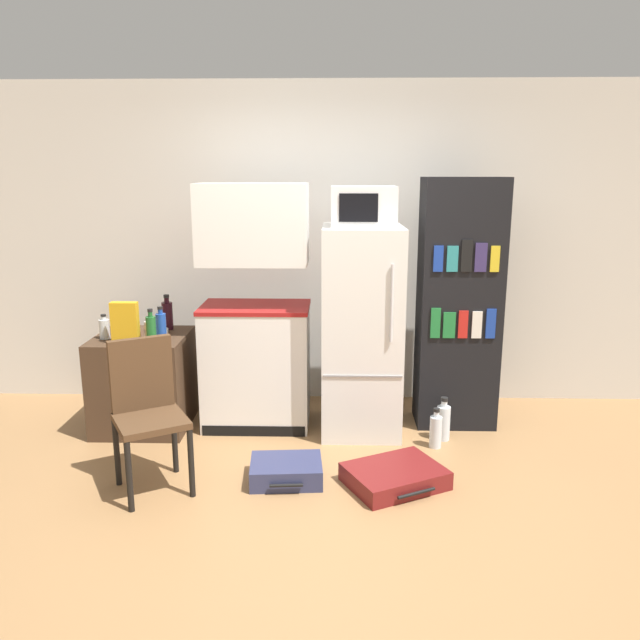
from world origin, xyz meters
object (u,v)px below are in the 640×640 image
Objects in this scene: bookshelf at (459,305)px; suitcase_small_flat at (395,476)px; chair at (146,402)px; water_bottle_middle at (436,431)px; bottle_blue_soda at (161,325)px; refrigerator at (361,330)px; suitcase_large_flat at (286,471)px; bottle_clear_short at (104,328)px; bottle_ketchup_red at (130,326)px; water_bottle_front at (443,422)px; side_table at (144,381)px; microwave at (363,206)px; bottle_milk_white at (149,330)px; bottle_wine_dark at (167,315)px; kitchen_hutch at (255,318)px; bottle_green_tall at (151,329)px; cereal_box at (125,323)px; bowl at (158,332)px.

suitcase_small_flat is (-0.55, -1.04, -0.89)m from bookshelf.
water_bottle_middle is at bearing -12.20° from chair.
bottle_blue_soda is 2.00m from suitcase_small_flat.
suitcase_large_flat is (-0.50, -0.87, -0.71)m from refrigerator.
bottle_clear_short is 0.20× the size of chair.
bottle_ketchup_red is 1.69m from suitcase_large_flat.
side_table is at bearing 174.79° from water_bottle_front.
microwave is at bearing 3.55° from bottle_blue_soda.
bottle_milk_white is at bearing -2.32° from bottle_clear_short.
bottle_wine_dark is at bearing 52.75° from side_table.
side_table reaches higher than suitcase_small_flat.
bottle_clear_short is 1.04m from chair.
bottle_wine_dark is 0.84× the size of water_bottle_front.
water_bottle_front is (2.16, -0.10, -0.66)m from bottle_milk_white.
water_bottle_front reaches higher than suitcase_small_flat.
bottle_milk_white is (-2.29, -0.24, -0.15)m from bookshelf.
kitchen_hutch is at bearing 13.23° from bottle_milk_white.
bottle_green_tall is at bearing -67.60° from bottle_milk_white.
chair reaches higher than bottle_ketchup_red.
microwave is 1.52× the size of cereal_box.
bottle_clear_short is 1.22× the size of bowl.
kitchen_hutch reaches higher than cereal_box.
bowl is (0.12, 0.04, 0.38)m from side_table.
cereal_box is 0.86m from chair.
suitcase_small_flat is at bearing -28.83° from bowl.
bottle_green_tall is (0.24, -0.26, 0.04)m from bottle_ketchup_red.
bowl is (-2.27, -0.10, -0.20)m from bookshelf.
cereal_box is (-0.22, -0.12, 0.05)m from bottle_blue_soda.
side_table is 2.96× the size of bottle_blue_soda.
bottle_blue_soda is 2.13m from water_bottle_middle.
bookshelf is at bearing 5.91° from bottle_blue_soda.
cereal_box reaches higher than bottle_ketchup_red.
bookshelf is at bearing 3.28° from side_table.
bottle_wine_dark reaches higher than bottle_milk_white.
kitchen_hutch is 3.87× the size of suitcase_large_flat.
side_table is at bearing -162.16° from bowl.
bowl is (0.21, 0.01, -0.04)m from bottle_ketchup_red.
water_bottle_middle is (2.03, -0.10, -0.71)m from bottle_green_tall.
bottle_milk_white is 0.59× the size of water_bottle_middle.
refrigerator is at bearing 2.83° from bottle_clear_short.
bottle_blue_soda reaches higher than water_bottle_front.
bottle_green_tall is 2.22m from water_bottle_front.
bowl is 0.16× the size of chair.
cereal_box is at bearing -172.84° from microwave.
refrigerator is at bearing 3.60° from bottle_blue_soda.
cereal_box reaches higher than water_bottle_middle.
bottle_milk_white is 2.05m from suitcase_small_flat.
bowl is (-0.03, 0.28, -0.09)m from bottle_green_tall.
kitchen_hutch is at bearing 2.54° from bowl.
kitchen_hutch is (0.86, 0.07, 0.48)m from side_table.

